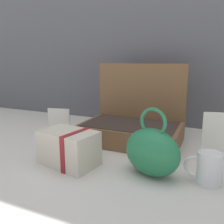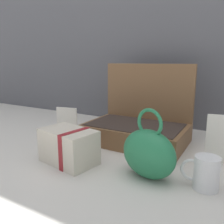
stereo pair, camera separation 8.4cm
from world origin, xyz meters
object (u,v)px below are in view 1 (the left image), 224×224
open_suitcase (133,124)px  poster_card_right (219,136)px  info_card_left (59,121)px  teal_pouch_handbag (152,152)px  cream_toiletry_bag (69,148)px  coffee_mug (208,168)px

open_suitcase → poster_card_right: 0.37m
info_card_left → poster_card_right: 0.74m
open_suitcase → info_card_left: size_ratio=3.41×
teal_pouch_handbag → cream_toiletry_bag: teal_pouch_handbag is taller
coffee_mug → info_card_left: size_ratio=0.86×
cream_toiletry_bag → poster_card_right: (0.49, 0.26, 0.03)m
open_suitcase → coffee_mug: (0.34, -0.30, -0.03)m
poster_card_right → cream_toiletry_bag: bearing=-163.3°
teal_pouch_handbag → poster_card_right: (0.20, 0.23, 0.01)m
teal_pouch_handbag → poster_card_right: bearing=49.2°
teal_pouch_handbag → cream_toiletry_bag: size_ratio=1.02×
teal_pouch_handbag → info_card_left: (-0.55, 0.26, -0.02)m
open_suitcase → coffee_mug: open_suitcase is taller
teal_pouch_handbag → info_card_left: bearing=155.0°
open_suitcase → teal_pouch_handbag: 0.35m
teal_pouch_handbag → coffee_mug: size_ratio=2.04×
open_suitcase → cream_toiletry_bag: (-0.12, -0.35, -0.02)m
open_suitcase → info_card_left: (-0.38, -0.06, -0.01)m
coffee_mug → info_card_left: info_card_left is taller
open_suitcase → cream_toiletry_bag: bearing=-109.2°
poster_card_right → coffee_mug: bearing=-109.6°
open_suitcase → poster_card_right: (0.36, -0.08, 0.01)m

